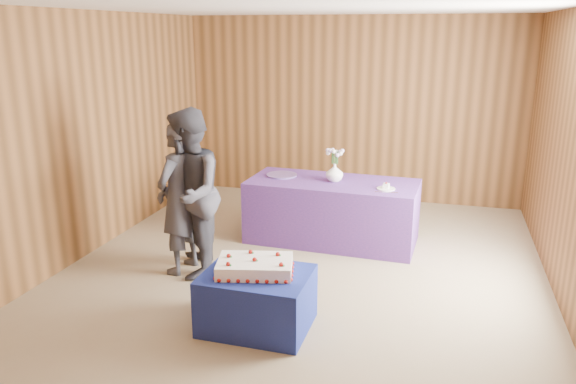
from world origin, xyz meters
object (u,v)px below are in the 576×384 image
at_px(vase, 334,173).
at_px(guest_left, 179,198).
at_px(serving_table, 332,211).
at_px(sheet_cake, 255,266).
at_px(cake_table, 257,300).
at_px(guest_right, 188,194).

xyz_separation_m(vase, guest_left, (-1.38, -1.30, -0.05)).
height_order(serving_table, sheet_cake, serving_table).
height_order(cake_table, guest_left, guest_left).
xyz_separation_m(cake_table, sheet_cake, (-0.02, 0.02, 0.31)).
relative_size(serving_table, guest_right, 1.15).
bearing_deg(cake_table, vase, 85.17).
bearing_deg(guest_right, guest_left, -126.79).
bearing_deg(serving_table, guest_left, -134.04).
height_order(vase, guest_right, guest_right).
relative_size(cake_table, guest_left, 0.56).
height_order(serving_table, vase, vase).
distance_m(serving_table, sheet_cake, 2.22).
distance_m(sheet_cake, vase, 2.24).
bearing_deg(cake_table, guest_right, 140.23).
height_order(sheet_cake, vase, vase).
distance_m(sheet_cake, guest_left, 1.48).
xyz_separation_m(sheet_cake, guest_left, (-1.14, 0.91, 0.25)).
bearing_deg(sheet_cake, guest_left, 128.33).
bearing_deg(vase, serving_table, -157.13).
relative_size(sheet_cake, guest_right, 0.42).
xyz_separation_m(serving_table, sheet_cake, (-0.23, -2.20, 0.18)).
bearing_deg(guest_left, guest_right, 84.98).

